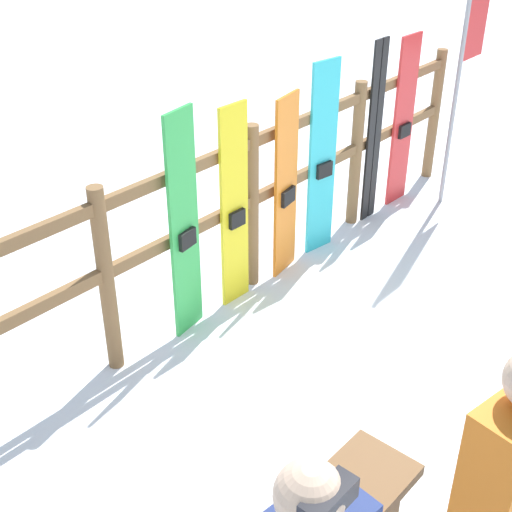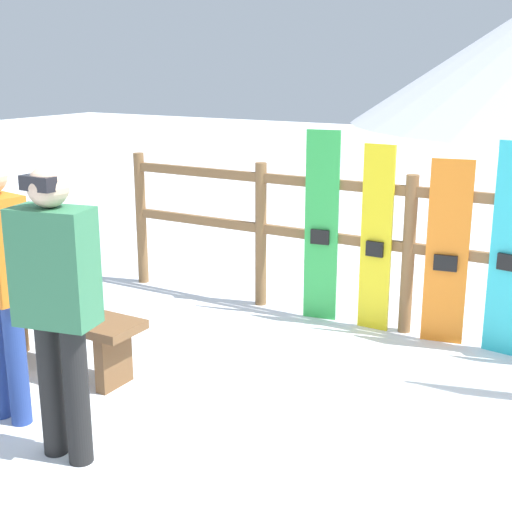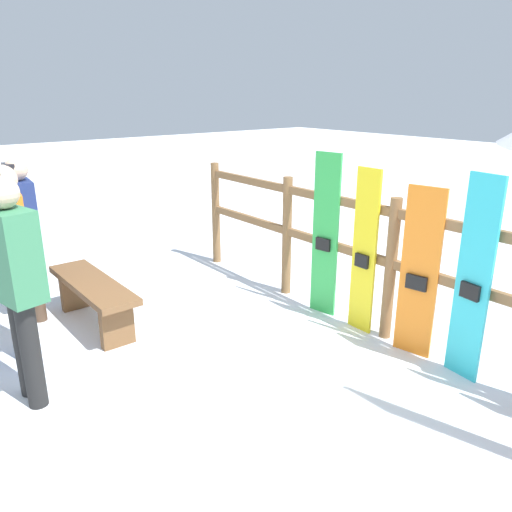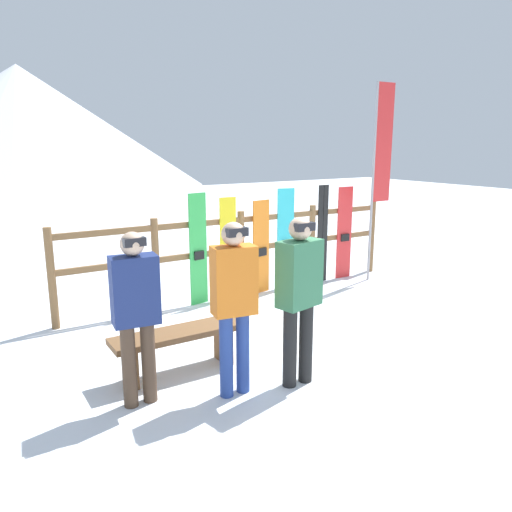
{
  "view_description": "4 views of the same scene",
  "coord_description": "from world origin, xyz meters",
  "px_view_note": "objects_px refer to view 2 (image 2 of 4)",
  "views": [
    {
      "loc": [
        -3.47,
        -0.96,
        2.97
      ],
      "look_at": [
        -0.92,
        1.28,
        0.97
      ],
      "focal_mm": 50.0,
      "sensor_mm": 36.0,
      "label": 1
    },
    {
      "loc": [
        1.67,
        -3.13,
        2.11
      ],
      "look_at": [
        -0.77,
        1.08,
        0.77
      ],
      "focal_mm": 50.0,
      "sensor_mm": 36.0,
      "label": 2
    },
    {
      "loc": [
        2.43,
        -1.31,
        2.11
      ],
      "look_at": [
        -0.6,
        1.12,
        0.82
      ],
      "focal_mm": 35.0,
      "sensor_mm": 36.0,
      "label": 3
    },
    {
      "loc": [
        -3.64,
        -4.16,
        2.26
      ],
      "look_at": [
        -0.42,
        1.03,
        0.86
      ],
      "focal_mm": 35.0,
      "sensor_mm": 36.0,
      "label": 4
    }
  ],
  "objects_px": {
    "bench": "(57,326)",
    "snowboard_yellow": "(376,240)",
    "person_plaid_green": "(56,296)",
    "snowboard_green": "(321,228)",
    "snowboard_orange": "(447,254)",
    "snowboard_cyan": "(510,252)"
  },
  "relations": [
    {
      "from": "person_plaid_green",
      "to": "snowboard_green",
      "type": "bearing_deg",
      "value": 84.67
    },
    {
      "from": "snowboard_yellow",
      "to": "bench",
      "type": "bearing_deg",
      "value": -130.29
    },
    {
      "from": "snowboard_orange",
      "to": "snowboard_yellow",
      "type": "bearing_deg",
      "value": 179.99
    },
    {
      "from": "snowboard_cyan",
      "to": "snowboard_yellow",
      "type": "bearing_deg",
      "value": -180.0
    },
    {
      "from": "person_plaid_green",
      "to": "snowboard_yellow",
      "type": "xyz_separation_m",
      "value": [
        0.73,
        2.69,
        -0.19
      ]
    },
    {
      "from": "snowboard_yellow",
      "to": "snowboard_orange",
      "type": "height_order",
      "value": "snowboard_yellow"
    },
    {
      "from": "bench",
      "to": "snowboard_green",
      "type": "distance_m",
      "value": 2.24
    },
    {
      "from": "person_plaid_green",
      "to": "snowboard_cyan",
      "type": "height_order",
      "value": "person_plaid_green"
    },
    {
      "from": "snowboard_green",
      "to": "snowboard_yellow",
      "type": "distance_m",
      "value": 0.48
    },
    {
      "from": "bench",
      "to": "snowboard_yellow",
      "type": "distance_m",
      "value": 2.51
    },
    {
      "from": "bench",
      "to": "person_plaid_green",
      "type": "relative_size",
      "value": 0.83
    },
    {
      "from": "snowboard_green",
      "to": "snowboard_cyan",
      "type": "bearing_deg",
      "value": -0.0
    },
    {
      "from": "snowboard_orange",
      "to": "person_plaid_green",
      "type": "bearing_deg",
      "value": -115.67
    },
    {
      "from": "bench",
      "to": "snowboard_orange",
      "type": "height_order",
      "value": "snowboard_orange"
    },
    {
      "from": "person_plaid_green",
      "to": "snowboard_green",
      "type": "distance_m",
      "value": 2.71
    },
    {
      "from": "person_plaid_green",
      "to": "snowboard_yellow",
      "type": "distance_m",
      "value": 2.8
    },
    {
      "from": "bench",
      "to": "person_plaid_green",
      "type": "distance_m",
      "value": 1.33
    },
    {
      "from": "bench",
      "to": "person_plaid_green",
      "type": "bearing_deg",
      "value": -42.83
    },
    {
      "from": "snowboard_green",
      "to": "snowboard_orange",
      "type": "distance_m",
      "value": 1.05
    },
    {
      "from": "snowboard_green",
      "to": "snowboard_orange",
      "type": "xyz_separation_m",
      "value": [
        1.04,
        -0.0,
        -0.08
      ]
    },
    {
      "from": "snowboard_yellow",
      "to": "snowboard_cyan",
      "type": "height_order",
      "value": "snowboard_cyan"
    },
    {
      "from": "person_plaid_green",
      "to": "snowboard_yellow",
      "type": "height_order",
      "value": "person_plaid_green"
    }
  ]
}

